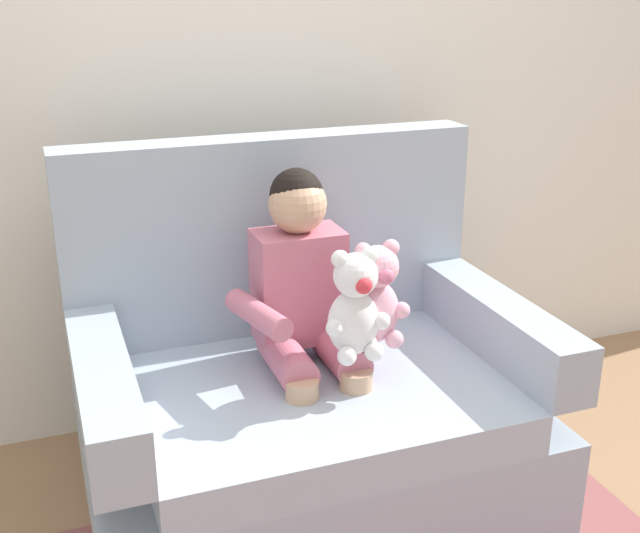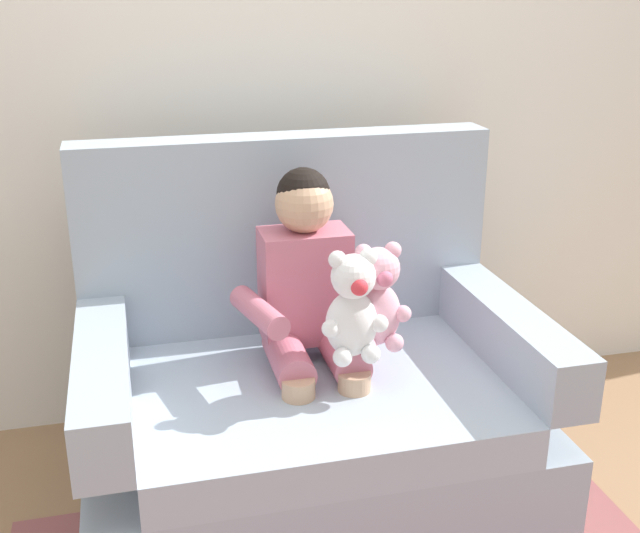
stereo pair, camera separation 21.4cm
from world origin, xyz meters
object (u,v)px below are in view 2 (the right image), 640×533
object	(u,v)px
armchair	(309,401)
plush_pink	(377,299)
plush_white	(353,308)
seated_child	(310,297)

from	to	relation	value
armchair	plush_pink	distance (m)	0.43
plush_white	plush_pink	world-z (taller)	plush_white
plush_white	armchair	bearing A→B (deg)	110.46
plush_pink	armchair	bearing A→B (deg)	154.48
seated_child	plush_white	xyz separation A→B (m)	(0.07, -0.20, 0.04)
armchair	plush_white	size ratio (longest dim) A/B	4.23
seated_child	plush_pink	distance (m)	0.22
plush_white	plush_pink	bearing A→B (deg)	27.90
seated_child	armchair	bearing A→B (deg)	-111.95
seated_child	plush_white	bearing A→B (deg)	-63.97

